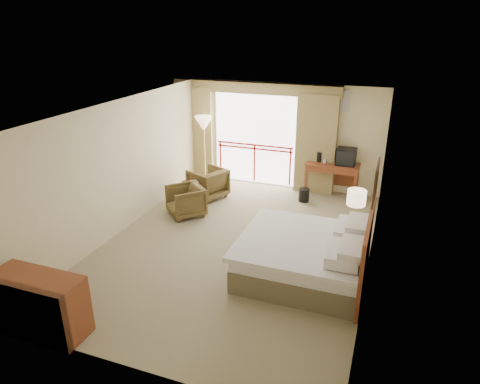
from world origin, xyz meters
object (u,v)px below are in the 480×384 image
at_px(tv, 346,157).
at_px(nightstand, 352,235).
at_px(dresser, 39,305).
at_px(side_table, 191,189).
at_px(floor_lamp, 204,126).
at_px(bed, 307,256).
at_px(table_lamp, 356,198).
at_px(desk, 333,170).
at_px(armchair_far, 208,197).
at_px(wastebasket, 304,195).
at_px(armchair_near, 186,215).

bearing_deg(tv, nightstand, -78.33).
relative_size(tv, dresser, 0.35).
height_order(side_table, floor_lamp, floor_lamp).
xyz_separation_m(tv, dresser, (-3.33, -6.56, -0.61)).
xyz_separation_m(bed, dresser, (-3.21, -2.73, 0.07)).
bearing_deg(table_lamp, floor_lamp, 152.13).
height_order(table_lamp, dresser, table_lamp).
bearing_deg(bed, floor_lamp, 135.11).
height_order(side_table, dresser, dresser).
relative_size(bed, desk, 1.64).
height_order(desk, tv, tv).
bearing_deg(dresser, armchair_far, 93.26).
distance_m(table_lamp, wastebasket, 2.50).
bearing_deg(floor_lamp, desk, 6.99).
bearing_deg(bed, desk, 92.58).
height_order(tv, wastebasket, tv).
height_order(bed, wastebasket, bed).
height_order(wastebasket, armchair_far, armchair_far).
xyz_separation_m(floor_lamp, dresser, (0.29, -6.21, -1.14)).
relative_size(table_lamp, desk, 0.48).
height_order(wastebasket, armchair_near, armchair_near).
distance_m(bed, dresser, 4.21).
bearing_deg(wastebasket, desk, 50.83).
bearing_deg(table_lamp, wastebasket, 125.62).
relative_size(tv, armchair_near, 0.61).
bearing_deg(side_table, desk, 29.51).
bearing_deg(armchair_near, floor_lamp, 145.17).
bearing_deg(armchair_far, bed, 72.76).
height_order(armchair_near, dresser, dresser).
height_order(tv, armchair_far, tv).
relative_size(bed, floor_lamp, 1.15).
height_order(table_lamp, side_table, table_lamp).
distance_m(armchair_far, armchair_near, 1.16).
bearing_deg(wastebasket, nightstand, -55.08).
bearing_deg(bed, tv, 88.14).
xyz_separation_m(nightstand, dresser, (-3.84, -3.98, 0.17)).
height_order(table_lamp, wastebasket, table_lamp).
height_order(armchair_near, side_table, side_table).
distance_m(armchair_far, dresser, 5.41).
relative_size(armchair_near, dresser, 0.57).
bearing_deg(bed, armchair_near, 154.07).
distance_m(wastebasket, armchair_near, 2.91).
bearing_deg(armchair_near, nightstand, 39.35).
bearing_deg(armchair_near, table_lamp, 40.12).
height_order(nightstand, tv, tv).
relative_size(armchair_far, side_table, 1.53).
height_order(bed, armchair_far, bed).
relative_size(tv, side_table, 0.87).
bearing_deg(bed, side_table, 146.61).
bearing_deg(dresser, nightstand, 50.98).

